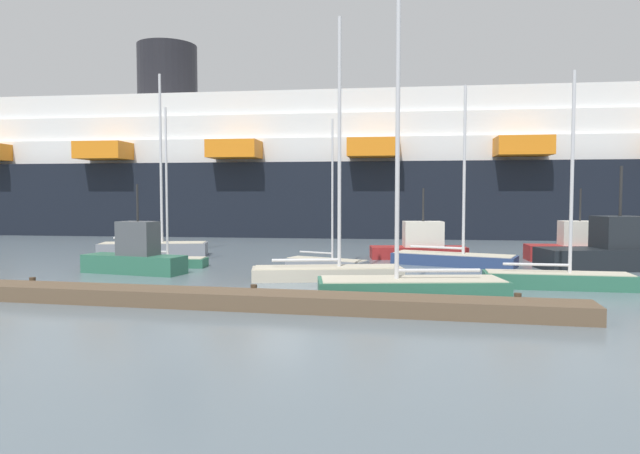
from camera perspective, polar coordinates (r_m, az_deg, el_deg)
ground_plane at (r=24.16m, az=-4.34°, el=-6.23°), size 600.00×600.00×0.00m
dock_pier at (r=20.41m, az=-7.38°, el=-7.18°), size 23.04×1.82×0.68m
sailboat_0 at (r=26.36m, az=22.58°, el=-4.63°), size 6.08×1.62×9.13m
sailboat_1 at (r=32.83m, az=-15.58°, el=-3.12°), size 5.20×1.97×8.72m
sailboat_2 at (r=33.16m, az=13.15°, el=-2.93°), size 7.07×3.74×10.01m
sailboat_3 at (r=31.37m, az=0.65°, el=-3.37°), size 4.75×2.63×8.05m
sailboat_4 at (r=22.76m, az=9.05°, el=-5.49°), size 7.59×3.79×11.99m
sailboat_5 at (r=38.87m, az=-16.22°, el=-1.91°), size 7.06×3.73×11.74m
sailboat_6 at (r=26.87m, az=0.77°, el=-4.07°), size 7.22×3.65×12.14m
fishing_boat_0 at (r=37.89m, az=24.13°, el=-1.78°), size 5.73×2.34×4.36m
fishing_boat_1 at (r=34.33m, az=27.22°, el=-2.19°), size 8.02×4.52×5.50m
fishing_boat_2 at (r=36.40m, az=9.92°, el=-1.78°), size 6.18×3.02×4.40m
fishing_boat_3 at (r=30.44m, az=-17.90°, el=-2.72°), size 5.50×2.26×4.51m
channel_buoy_1 at (r=38.83m, az=11.44°, el=-2.30°), size 0.55×0.55×1.36m
cruise_ship at (r=60.77m, az=5.52°, el=5.48°), size 128.59×27.05×20.30m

